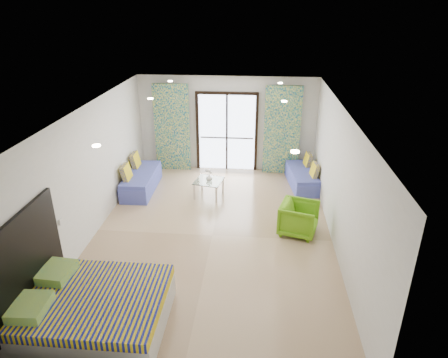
# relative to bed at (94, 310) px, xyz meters

# --- Properties ---
(floor) EXTENTS (5.00, 7.50, 0.01)m
(floor) POSITION_rel_bed_xyz_m (1.48, 2.70, -0.30)
(floor) COLOR #947858
(floor) RESTS_ON ground
(ceiling) EXTENTS (5.00, 7.50, 0.01)m
(ceiling) POSITION_rel_bed_xyz_m (1.48, 2.70, 2.40)
(ceiling) COLOR silver
(ceiling) RESTS_ON ground
(wall_back) EXTENTS (5.00, 0.01, 2.70)m
(wall_back) POSITION_rel_bed_xyz_m (1.48, 6.45, 1.05)
(wall_back) COLOR silver
(wall_back) RESTS_ON ground
(wall_front) EXTENTS (5.00, 0.01, 2.70)m
(wall_front) POSITION_rel_bed_xyz_m (1.48, -1.05, 1.05)
(wall_front) COLOR silver
(wall_front) RESTS_ON ground
(wall_left) EXTENTS (0.01, 7.50, 2.70)m
(wall_left) POSITION_rel_bed_xyz_m (-1.02, 2.70, 1.05)
(wall_left) COLOR silver
(wall_left) RESTS_ON ground
(wall_right) EXTENTS (0.01, 7.50, 2.70)m
(wall_right) POSITION_rel_bed_xyz_m (3.98, 2.70, 1.05)
(wall_right) COLOR silver
(wall_right) RESTS_ON ground
(balcony_door) EXTENTS (1.76, 0.08, 2.28)m
(balcony_door) POSITION_rel_bed_xyz_m (1.48, 6.42, 0.96)
(balcony_door) COLOR black
(balcony_door) RESTS_ON floor
(balcony_rail) EXTENTS (1.52, 0.03, 0.04)m
(balcony_rail) POSITION_rel_bed_xyz_m (1.48, 6.43, 0.65)
(balcony_rail) COLOR #595451
(balcony_rail) RESTS_ON balcony_door
(curtain_left) EXTENTS (1.00, 0.10, 2.50)m
(curtain_left) POSITION_rel_bed_xyz_m (-0.07, 6.27, 0.95)
(curtain_left) COLOR beige
(curtain_left) RESTS_ON floor
(curtain_right) EXTENTS (1.00, 0.10, 2.50)m
(curtain_right) POSITION_rel_bed_xyz_m (3.03, 6.27, 0.95)
(curtain_right) COLOR beige
(curtain_right) RESTS_ON floor
(downlight_a) EXTENTS (0.12, 0.12, 0.02)m
(downlight_a) POSITION_rel_bed_xyz_m (0.08, 0.70, 2.37)
(downlight_a) COLOR #FFE0B2
(downlight_a) RESTS_ON ceiling
(downlight_b) EXTENTS (0.12, 0.12, 0.02)m
(downlight_b) POSITION_rel_bed_xyz_m (2.88, 0.70, 2.37)
(downlight_b) COLOR #FFE0B2
(downlight_b) RESTS_ON ceiling
(downlight_c) EXTENTS (0.12, 0.12, 0.02)m
(downlight_c) POSITION_rel_bed_xyz_m (0.08, 3.70, 2.37)
(downlight_c) COLOR #FFE0B2
(downlight_c) RESTS_ON ceiling
(downlight_d) EXTENTS (0.12, 0.12, 0.02)m
(downlight_d) POSITION_rel_bed_xyz_m (2.88, 3.70, 2.37)
(downlight_d) COLOR #FFE0B2
(downlight_d) RESTS_ON ceiling
(downlight_e) EXTENTS (0.12, 0.12, 0.02)m
(downlight_e) POSITION_rel_bed_xyz_m (0.08, 5.70, 2.37)
(downlight_e) COLOR #FFE0B2
(downlight_e) RESTS_ON ceiling
(downlight_f) EXTENTS (0.12, 0.12, 0.02)m
(downlight_f) POSITION_rel_bed_xyz_m (2.88, 5.70, 2.37)
(downlight_f) COLOR #FFE0B2
(downlight_f) RESTS_ON ceiling
(headboard) EXTENTS (0.06, 2.10, 1.50)m
(headboard) POSITION_rel_bed_xyz_m (-0.98, -0.00, 0.75)
(headboard) COLOR black
(headboard) RESTS_ON floor
(switch_plate) EXTENTS (0.02, 0.10, 0.10)m
(switch_plate) POSITION_rel_bed_xyz_m (-0.99, 1.25, 0.75)
(switch_plate) COLOR silver
(switch_plate) RESTS_ON wall_left
(bed) EXTENTS (2.08, 1.70, 0.72)m
(bed) POSITION_rel_bed_xyz_m (0.00, 0.00, 0.00)
(bed) COLOR silver
(bed) RESTS_ON floor
(daybed_left) EXTENTS (0.72, 1.77, 0.87)m
(daybed_left) POSITION_rel_bed_xyz_m (-0.64, 4.77, -0.03)
(daybed_left) COLOR #4851AD
(daybed_left) RESTS_ON floor
(daybed_right) EXTENTS (0.82, 1.65, 0.78)m
(daybed_right) POSITION_rel_bed_xyz_m (3.59, 5.41, -0.06)
(daybed_right) COLOR #4851AD
(daybed_right) RESTS_ON floor
(coffee_table) EXTENTS (0.78, 0.78, 0.76)m
(coffee_table) POSITION_rel_bed_xyz_m (1.18, 4.55, 0.09)
(coffee_table) COLOR silver
(coffee_table) RESTS_ON floor
(vase) EXTENTS (0.18, 0.19, 0.16)m
(vase) POSITION_rel_bed_xyz_m (1.19, 4.54, 0.22)
(vase) COLOR white
(vase) RESTS_ON coffee_table
(armchair) EXTENTS (0.88, 0.91, 0.77)m
(armchair) POSITION_rel_bed_xyz_m (3.29, 2.97, 0.08)
(armchair) COLOR #60A515
(armchair) RESTS_ON floor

